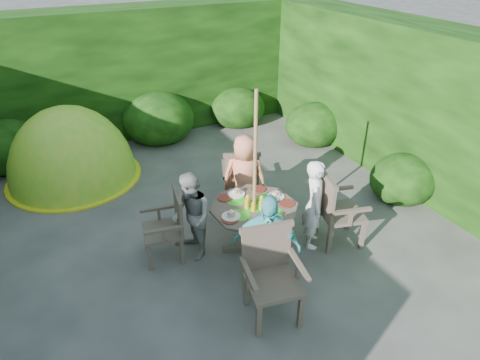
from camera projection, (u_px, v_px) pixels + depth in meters
name	position (u px, v px, depth m)	size (l,w,h in m)	color
ground	(192.00, 233.00, 6.05)	(60.00, 60.00, 0.00)	#403E39
hedge_enclosure	(155.00, 119.00, 6.46)	(9.00, 9.00, 2.50)	black
patio_table	(254.00, 213.00, 5.48)	(1.45, 1.45, 0.80)	#45392D
parasol_pole	(255.00, 177.00, 5.21)	(0.04, 0.04, 2.20)	olive
garden_chair_right	(336.00, 209.00, 5.63)	(0.67, 0.72, 1.00)	#45392D
garden_chair_left	(168.00, 225.00, 5.39)	(0.56, 0.61, 0.90)	#45392D
garden_chair_back	(241.00, 177.00, 6.46)	(0.70, 0.66, 0.92)	#45392D
garden_chair_front	(271.00, 273.00, 4.55)	(0.69, 0.64, 1.01)	#45392D
child_right	(315.00, 204.00, 5.55)	(0.46, 0.30, 1.25)	white
child_left	(191.00, 217.00, 5.37)	(0.57, 0.45, 1.18)	gray
child_back	(244.00, 177.00, 6.12)	(0.63, 0.41, 1.29)	#EC8861
child_front	(267.00, 246.00, 4.75)	(0.77, 0.32, 1.32)	#50BCBC
dome_tent	(76.00, 178.00, 7.42)	(2.23, 2.23, 2.55)	#76D428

